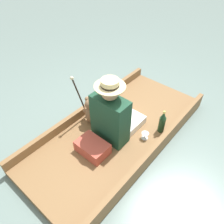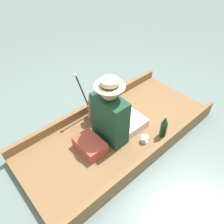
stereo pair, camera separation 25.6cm
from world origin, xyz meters
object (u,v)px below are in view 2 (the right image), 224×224
wine_glass (145,138)px  seated_person (114,116)px  champagne_bottle (164,127)px  teddy_bear (94,110)px  walking_cane (83,92)px

wine_glass → seated_person: bearing=-149.2°
seated_person → champagne_bottle: seated_person is taller
teddy_bear → wine_glass: (0.72, 0.22, -0.13)m
seated_person → teddy_bear: (-0.37, -0.01, -0.13)m
walking_cane → champagne_bottle: bearing=29.6°
walking_cane → champagne_bottle: 1.12m
wine_glass → champagne_bottle: champagne_bottle is taller
seated_person → walking_cane: (-0.51, -0.08, 0.12)m
teddy_bear → walking_cane: bearing=-153.8°
seated_person → champagne_bottle: 0.65m
teddy_bear → seated_person: bearing=2.3°
teddy_bear → walking_cane: size_ratio=0.55×
champagne_bottle → wine_glass: bearing=-109.3°
seated_person → teddy_bear: bearing=-166.1°
walking_cane → champagne_bottle: (0.94, 0.54, -0.29)m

